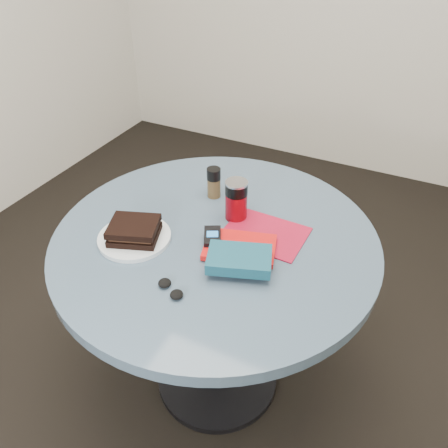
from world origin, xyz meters
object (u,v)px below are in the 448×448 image
at_px(table, 216,273).
at_px(red_book, 240,247).
at_px(sandwich, 134,230).
at_px(pepper_grinder, 214,182).
at_px(magazine, 265,233).
at_px(novel, 239,259).
at_px(soda_can, 236,200).
at_px(mp3_player, 212,236).
at_px(plate, 135,238).
at_px(headphones, 171,289).

distance_m(table, red_book, 0.21).
relative_size(sandwich, pepper_grinder, 1.62).
distance_m(magazine, novel, 0.19).
bearing_deg(novel, pepper_grinder, 108.45).
relative_size(magazine, novel, 1.41).
xyz_separation_m(soda_can, red_book, (0.08, -0.15, -0.05)).
height_order(pepper_grinder, magazine, pepper_grinder).
bearing_deg(sandwich, pepper_grinder, 72.50).
distance_m(magazine, mp3_player, 0.17).
xyz_separation_m(sandwich, red_book, (0.30, 0.10, -0.03)).
xyz_separation_m(plate, sandwich, (0.01, -0.00, 0.03)).
height_order(soda_can, headphones, soda_can).
bearing_deg(mp3_player, magazine, 42.36).
bearing_deg(pepper_grinder, mp3_player, -63.92).
bearing_deg(red_book, headphones, -128.24).
bearing_deg(table, red_book, -20.49).
bearing_deg(plate, mp3_player, 21.17).
height_order(plate, red_book, red_book).
xyz_separation_m(novel, mp3_player, (-0.12, 0.07, -0.01)).
bearing_deg(plate, pepper_grinder, 71.34).
xyz_separation_m(pepper_grinder, magazine, (0.24, -0.12, -0.05)).
xyz_separation_m(soda_can, pepper_grinder, (-0.12, 0.08, -0.01)).
distance_m(sandwich, magazine, 0.40).
distance_m(soda_can, headphones, 0.38).
bearing_deg(mp3_player, soda_can, 87.57).
height_order(table, red_book, red_book).
xyz_separation_m(table, magazine, (0.14, 0.07, 0.17)).
height_order(plate, soda_can, soda_can).
distance_m(sandwich, headphones, 0.25).
bearing_deg(mp3_player, table, 106.77).
xyz_separation_m(plate, mp3_player, (0.22, 0.09, 0.02)).
height_order(magazine, headphones, headphones).
bearing_deg(magazine, mp3_player, -135.53).
relative_size(mp3_player, headphones, 1.03).
bearing_deg(sandwich, table, 33.18).
distance_m(sandwich, novel, 0.33).
relative_size(novel, mp3_player, 1.75).
relative_size(plate, magazine, 0.90).
relative_size(magazine, headphones, 2.53).
height_order(pepper_grinder, mp3_player, pepper_grinder).
height_order(magazine, mp3_player, mp3_player).
relative_size(pepper_grinder, mp3_player, 1.08).
xyz_separation_m(sandwich, headphones, (0.21, -0.13, -0.03)).
bearing_deg(red_book, novel, -82.64).
bearing_deg(headphones, soda_can, 87.69).
bearing_deg(soda_can, mp3_player, -92.43).
bearing_deg(soda_can, table, -100.05).
distance_m(plate, mp3_player, 0.24).
height_order(red_book, novel, novel).
height_order(table, headphones, headphones).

